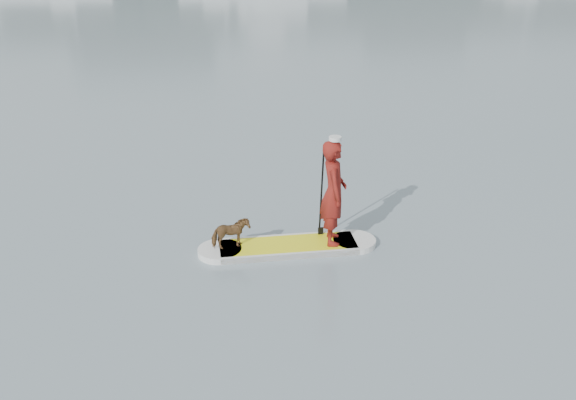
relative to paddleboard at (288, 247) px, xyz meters
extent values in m
plane|color=slate|center=(2.12, 2.86, -0.06)|extent=(140.00, 140.00, 0.00)
cube|color=yellow|center=(0.00, 0.00, 0.00)|extent=(2.52, 0.87, 0.12)
cylinder|color=silver|center=(-1.25, -0.03, 0.00)|extent=(0.80, 0.80, 0.12)
cylinder|color=silver|center=(1.25, 0.03, 0.00)|extent=(0.80, 0.80, 0.12)
cube|color=silver|center=(-0.01, 0.37, 0.00)|extent=(2.50, 0.13, 0.12)
cube|color=silver|center=(0.01, -0.37, 0.00)|extent=(2.50, 0.13, 0.12)
imported|color=maroon|center=(0.82, 0.02, 1.04)|extent=(0.52, 0.75, 1.95)
cylinder|color=silver|center=(0.82, 0.02, 2.05)|extent=(0.22, 0.22, 0.07)
imported|color=brown|center=(-1.04, -0.03, 0.35)|extent=(0.74, 0.48, 0.57)
cylinder|color=black|center=(0.66, 0.31, 0.94)|extent=(0.04, 0.30, 1.89)
cube|color=black|center=(0.66, 0.31, 0.04)|extent=(0.10, 0.02, 0.32)
camera|label=1|loc=(-1.22, -10.31, 5.59)|focal=40.00mm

